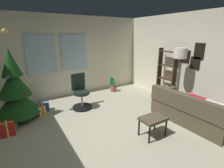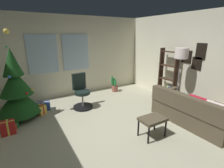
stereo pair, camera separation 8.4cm
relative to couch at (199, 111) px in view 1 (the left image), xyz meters
The scene contains 14 objects.
ground_plane 2.07m from the couch, 161.68° to the left, with size 5.31×5.79×0.10m, color #ADAA8E.
wall_back_with_windows 4.22m from the couch, 118.63° to the left, with size 5.31×0.12×2.68m.
wall_right_with_frames 1.46m from the couch, 39.97° to the left, with size 0.12×5.79×2.68m.
couch is the anchor object (origin of this frame).
footstool 1.40m from the couch, behind, with size 0.53×0.37×0.42m.
holiday_tree 4.49m from the couch, 146.38° to the left, with size 1.04×1.04×2.19m.
gift_box_red 4.39m from the couch, 155.38° to the left, with size 0.29×0.24×0.29m.
gift_box_green 4.46m from the couch, 153.73° to the left, with size 0.43×0.39×0.16m.
gift_box_gold 4.07m from the couch, 142.94° to the left, with size 0.32×0.32×0.25m.
gift_box_blue 4.12m from the couch, 139.53° to the left, with size 0.38×0.26×0.25m.
office_chair 3.13m from the couch, 132.84° to the left, with size 0.56×0.56×1.01m.
bookshelf 1.64m from the couch, 71.38° to the left, with size 0.18×0.64×1.65m.
floor_lamp 1.49m from the couch, 75.20° to the left, with size 0.35×0.35×1.72m.
potted_plant 3.08m from the couch, 100.58° to the left, with size 0.27×0.27×0.61m.
Camera 1 is at (-1.79, -2.62, 2.07)m, focal length 26.56 mm.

